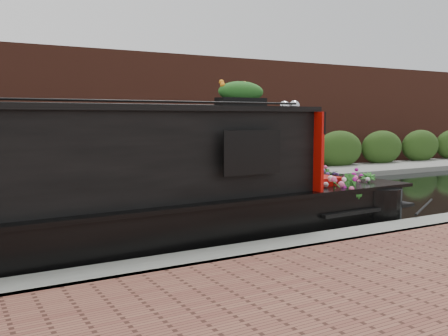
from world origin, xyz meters
TOP-DOWN VIEW (x-y plane):
  - ground at (0.00, 0.00)m, footprint 80.00×80.00m
  - near_bank_coping at (0.00, -3.30)m, footprint 40.00×0.60m
  - far_bank_path at (0.00, 4.20)m, footprint 40.00×2.40m
  - far_hedge at (0.00, 5.10)m, footprint 40.00×1.10m
  - far_brick_wall at (0.00, 7.20)m, footprint 40.00×1.00m
  - narrowboat at (-2.64, -1.88)m, footprint 11.50×2.46m
  - rope_fender at (3.43, -1.88)m, footprint 0.36×0.39m

SIDE VIEW (x-z plane):
  - ground at x=0.00m, z-range 0.00..0.00m
  - near_bank_coping at x=0.00m, z-range -0.25..0.25m
  - far_bank_path at x=0.00m, z-range -0.17..0.17m
  - far_hedge at x=0.00m, z-range -1.40..1.40m
  - far_brick_wall at x=0.00m, z-range -4.00..4.00m
  - rope_fender at x=3.43m, z-range 0.00..0.36m
  - narrowboat at x=-2.64m, z-range -0.54..2.14m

